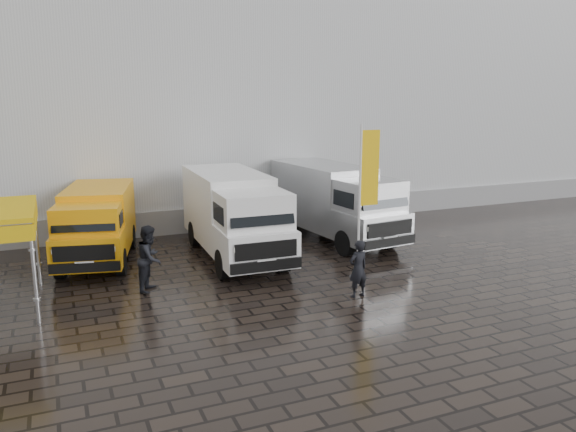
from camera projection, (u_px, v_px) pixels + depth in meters
name	position (u px, v px, depth m)	size (l,w,h in m)	color
ground	(355.00, 281.00, 17.02)	(120.00, 120.00, 0.00)	black
exhibition_hall	(246.00, 86.00, 30.94)	(44.00, 16.00, 12.00)	silver
hall_plinth	(306.00, 211.00, 24.84)	(44.00, 0.15, 1.00)	gray
van_yellow	(97.00, 226.00, 18.74)	(2.04, 5.29, 2.44)	orange
van_white	(234.00, 217.00, 19.17)	(2.22, 6.65, 2.88)	white
van_silver	(335.00, 203.00, 21.62)	(2.19, 6.57, 2.85)	#A1A3A6
flagpole	(365.00, 194.00, 16.83)	(0.88, 0.50, 4.70)	black
wheelie_bin	(390.00, 207.00, 25.92)	(0.56, 0.56, 0.93)	black
person_front	(358.00, 269.00, 15.50)	(0.59, 0.39, 1.63)	black
person_tent	(150.00, 258.00, 16.01)	(0.93, 0.72, 1.91)	black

